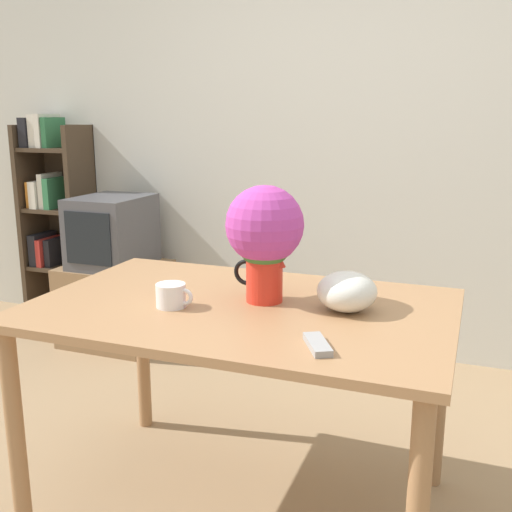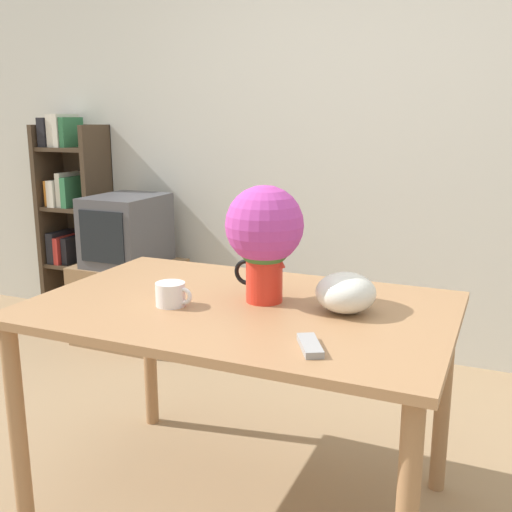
{
  "view_description": "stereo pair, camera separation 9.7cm",
  "coord_description": "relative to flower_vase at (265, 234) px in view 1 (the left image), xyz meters",
  "views": [
    {
      "loc": [
        0.66,
        -1.67,
        1.43
      ],
      "look_at": [
        -0.05,
        0.23,
        0.96
      ],
      "focal_mm": 42.0,
      "sensor_mm": 36.0,
      "label": 1
    },
    {
      "loc": [
        0.75,
        -1.63,
        1.43
      ],
      "look_at": [
        -0.05,
        0.23,
        0.96
      ],
      "focal_mm": 42.0,
      "sensor_mm": 36.0,
      "label": 2
    }
  ],
  "objects": [
    {
      "name": "wall_back",
      "position": [
        0.02,
        1.66,
        0.26
      ],
      "size": [
        8.0,
        0.05,
        2.6
      ],
      "color": "silver",
      "rests_on": "ground_plane"
    },
    {
      "name": "bookshelf",
      "position": [
        -2.1,
        1.5,
        -0.25
      ],
      "size": [
        0.46,
        0.3,
        1.44
      ],
      "color": "#423323",
      "rests_on": "ground_plane"
    },
    {
      "name": "white_bowl",
      "position": [
        0.29,
        -0.0,
        -0.18
      ],
      "size": [
        0.2,
        0.2,
        0.13
      ],
      "color": "silver",
      "rests_on": "table"
    },
    {
      "name": "tv_stand",
      "position": [
        -1.46,
        1.24,
        -0.78
      ],
      "size": [
        0.59,
        0.54,
        0.51
      ],
      "color": "#8E6B47",
      "rests_on": "ground_plane"
    },
    {
      "name": "remote_control",
      "position": [
        0.29,
        -0.36,
        -0.23
      ],
      "size": [
        0.12,
        0.16,
        0.02
      ],
      "color": "#999999",
      "rests_on": "table"
    },
    {
      "name": "table",
      "position": [
        -0.06,
        -0.06,
        -0.34
      ],
      "size": [
        1.44,
        0.94,
        0.8
      ],
      "color": "#A3754C",
      "rests_on": "ground_plane"
    },
    {
      "name": "coffee_mug",
      "position": [
        -0.27,
        -0.17,
        -0.2
      ],
      "size": [
        0.13,
        0.1,
        0.08
      ],
      "color": "white",
      "rests_on": "table"
    },
    {
      "name": "tv_set",
      "position": [
        -1.46,
        1.23,
        -0.31
      ],
      "size": [
        0.4,
        0.51,
        0.44
      ],
      "color": "#4C4C51",
      "rests_on": "tv_stand"
    },
    {
      "name": "flower_vase",
      "position": [
        0.0,
        0.0,
        0.0
      ],
      "size": [
        0.27,
        0.27,
        0.41
      ],
      "color": "red",
      "rests_on": "table"
    }
  ]
}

